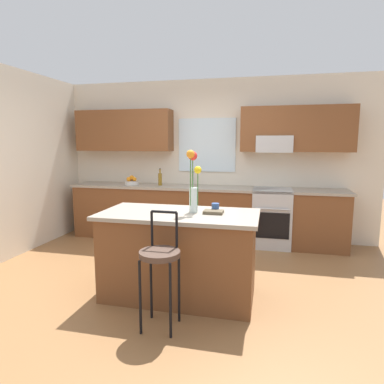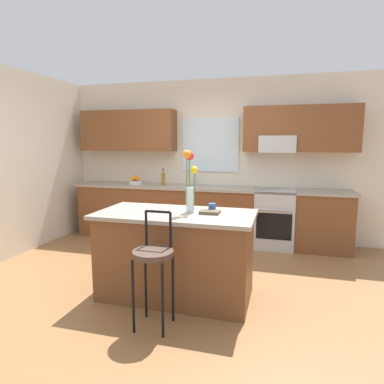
{
  "view_description": "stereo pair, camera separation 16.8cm",
  "coord_description": "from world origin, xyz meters",
  "px_view_note": "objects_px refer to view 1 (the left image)",
  "views": [
    {
      "loc": [
        1.05,
        -3.63,
        1.64
      ],
      "look_at": [
        0.08,
        0.55,
        1.0
      ],
      "focal_mm": 30.91,
      "sensor_mm": 36.0,
      "label": 1
    },
    {
      "loc": [
        1.22,
        -3.59,
        1.64
      ],
      "look_at": [
        0.08,
        0.55,
        1.0
      ],
      "focal_mm": 30.91,
      "sensor_mm": 36.0,
      "label": 2
    }
  ],
  "objects_px": {
    "kitchen_island": "(179,255)",
    "bottle_olive_oil": "(160,179)",
    "cookbook": "(213,212)",
    "fruit_bowl_oranges": "(132,181)",
    "flower_vase": "(193,180)",
    "bar_stool_near": "(160,259)",
    "oven_range": "(272,218)",
    "mug_ceramic": "(215,207)"
  },
  "relations": [
    {
      "from": "oven_range",
      "to": "flower_vase",
      "type": "relative_size",
      "value": 1.42
    },
    {
      "from": "kitchen_island",
      "to": "mug_ceramic",
      "type": "height_order",
      "value": "mug_ceramic"
    },
    {
      "from": "flower_vase",
      "to": "bottle_olive_oil",
      "type": "height_order",
      "value": "flower_vase"
    },
    {
      "from": "oven_range",
      "to": "cookbook",
      "type": "relative_size",
      "value": 4.6
    },
    {
      "from": "kitchen_island",
      "to": "mug_ceramic",
      "type": "bearing_deg",
      "value": 20.63
    },
    {
      "from": "cookbook",
      "to": "fruit_bowl_oranges",
      "type": "xyz_separation_m",
      "value": [
        -1.78,
        2.04,
        0.04
      ]
    },
    {
      "from": "kitchen_island",
      "to": "bar_stool_near",
      "type": "relative_size",
      "value": 1.58
    },
    {
      "from": "kitchen_island",
      "to": "flower_vase",
      "type": "xyz_separation_m",
      "value": [
        0.14,
        0.05,
        0.79
      ]
    },
    {
      "from": "mug_ceramic",
      "to": "fruit_bowl_oranges",
      "type": "xyz_separation_m",
      "value": [
        -1.79,
        1.94,
        0.01
      ]
    },
    {
      "from": "cookbook",
      "to": "fruit_bowl_oranges",
      "type": "distance_m",
      "value": 2.71
    },
    {
      "from": "cookbook",
      "to": "bottle_olive_oil",
      "type": "bearing_deg",
      "value": 121.82
    },
    {
      "from": "fruit_bowl_oranges",
      "to": "bottle_olive_oil",
      "type": "relative_size",
      "value": 0.83
    },
    {
      "from": "kitchen_island",
      "to": "mug_ceramic",
      "type": "relative_size",
      "value": 18.28
    },
    {
      "from": "bar_stool_near",
      "to": "flower_vase",
      "type": "bearing_deg",
      "value": 77.86
    },
    {
      "from": "flower_vase",
      "to": "mug_ceramic",
      "type": "distance_m",
      "value": 0.38
    },
    {
      "from": "bar_stool_near",
      "to": "cookbook",
      "type": "xyz_separation_m",
      "value": [
        0.36,
        0.66,
        0.3
      ]
    },
    {
      "from": "flower_vase",
      "to": "fruit_bowl_oranges",
      "type": "relative_size",
      "value": 2.71
    },
    {
      "from": "kitchen_island",
      "to": "bottle_olive_oil",
      "type": "bearing_deg",
      "value": 113.56
    },
    {
      "from": "mug_ceramic",
      "to": "kitchen_island",
      "type": "bearing_deg",
      "value": -159.37
    },
    {
      "from": "bar_stool_near",
      "to": "bottle_olive_oil",
      "type": "relative_size",
      "value": 3.6
    },
    {
      "from": "flower_vase",
      "to": "cookbook",
      "type": "height_order",
      "value": "flower_vase"
    },
    {
      "from": "mug_ceramic",
      "to": "fruit_bowl_oranges",
      "type": "bearing_deg",
      "value": 132.64
    },
    {
      "from": "bar_stool_near",
      "to": "bottle_olive_oil",
      "type": "distance_m",
      "value": 2.88
    },
    {
      "from": "cookbook",
      "to": "bottle_olive_oil",
      "type": "relative_size",
      "value": 0.69
    },
    {
      "from": "kitchen_island",
      "to": "flower_vase",
      "type": "distance_m",
      "value": 0.81
    },
    {
      "from": "mug_ceramic",
      "to": "cookbook",
      "type": "distance_m",
      "value": 0.1
    },
    {
      "from": "bar_stool_near",
      "to": "flower_vase",
      "type": "height_order",
      "value": "flower_vase"
    },
    {
      "from": "kitchen_island",
      "to": "fruit_bowl_oranges",
      "type": "distance_m",
      "value": 2.57
    },
    {
      "from": "flower_vase",
      "to": "oven_range",
      "type": "bearing_deg",
      "value": 67.67
    },
    {
      "from": "mug_ceramic",
      "to": "cookbook",
      "type": "height_order",
      "value": "mug_ceramic"
    },
    {
      "from": "oven_range",
      "to": "flower_vase",
      "type": "distance_m",
      "value": 2.31
    },
    {
      "from": "kitchen_island",
      "to": "bottle_olive_oil",
      "type": "height_order",
      "value": "bottle_olive_oil"
    },
    {
      "from": "oven_range",
      "to": "kitchen_island",
      "type": "xyz_separation_m",
      "value": [
        -0.97,
        -2.05,
        0.0
      ]
    },
    {
      "from": "mug_ceramic",
      "to": "fruit_bowl_oranges",
      "type": "distance_m",
      "value": 2.64
    },
    {
      "from": "cookbook",
      "to": "flower_vase",
      "type": "bearing_deg",
      "value": 178.13
    },
    {
      "from": "cookbook",
      "to": "bar_stool_near",
      "type": "bearing_deg",
      "value": -118.37
    },
    {
      "from": "kitchen_island",
      "to": "cookbook",
      "type": "relative_size",
      "value": 8.23
    },
    {
      "from": "bar_stool_near",
      "to": "cookbook",
      "type": "bearing_deg",
      "value": 61.63
    },
    {
      "from": "bottle_olive_oil",
      "to": "mug_ceramic",
      "type": "bearing_deg",
      "value": -56.83
    },
    {
      "from": "kitchen_island",
      "to": "cookbook",
      "type": "bearing_deg",
      "value": 6.15
    },
    {
      "from": "fruit_bowl_oranges",
      "to": "flower_vase",
      "type": "bearing_deg",
      "value": -52.31
    },
    {
      "from": "kitchen_island",
      "to": "fruit_bowl_oranges",
      "type": "bearing_deg",
      "value": 124.45
    }
  ]
}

